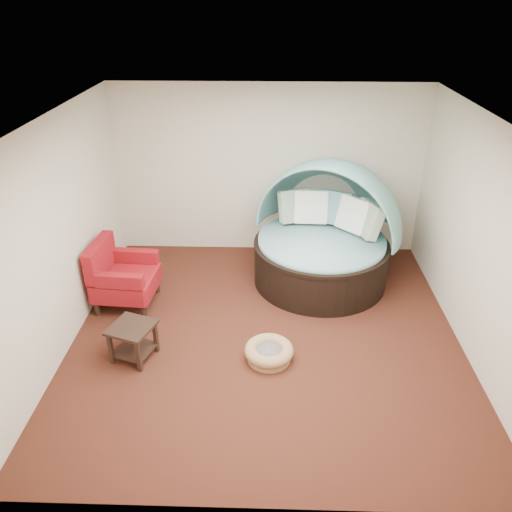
{
  "coord_description": "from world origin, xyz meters",
  "views": [
    {
      "loc": [
        0.03,
        -5.3,
        4.04
      ],
      "look_at": [
        -0.15,
        0.6,
        0.85
      ],
      "focal_mm": 35.0,
      "sensor_mm": 36.0,
      "label": 1
    }
  ],
  "objects_px": {
    "red_armchair": "(121,276)",
    "side_table": "(133,337)",
    "pet_basket": "(269,352)",
    "canopy_daybed": "(325,227)"
  },
  "relations": [
    {
      "from": "side_table",
      "to": "pet_basket",
      "type": "bearing_deg",
      "value": 0.2
    },
    {
      "from": "pet_basket",
      "to": "side_table",
      "type": "height_order",
      "value": "side_table"
    },
    {
      "from": "red_armchair",
      "to": "side_table",
      "type": "bearing_deg",
      "value": -65.29
    },
    {
      "from": "canopy_daybed",
      "to": "side_table",
      "type": "height_order",
      "value": "canopy_daybed"
    },
    {
      "from": "side_table",
      "to": "red_armchair",
      "type": "bearing_deg",
      "value": 110.51
    },
    {
      "from": "canopy_daybed",
      "to": "pet_basket",
      "type": "bearing_deg",
      "value": -87.85
    },
    {
      "from": "pet_basket",
      "to": "red_armchair",
      "type": "relative_size",
      "value": 0.77
    },
    {
      "from": "canopy_daybed",
      "to": "red_armchair",
      "type": "distance_m",
      "value": 3.06
    },
    {
      "from": "red_armchair",
      "to": "side_table",
      "type": "relative_size",
      "value": 1.57
    },
    {
      "from": "red_armchair",
      "to": "side_table",
      "type": "xyz_separation_m",
      "value": [
        0.45,
        -1.2,
        -0.15
      ]
    }
  ]
}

